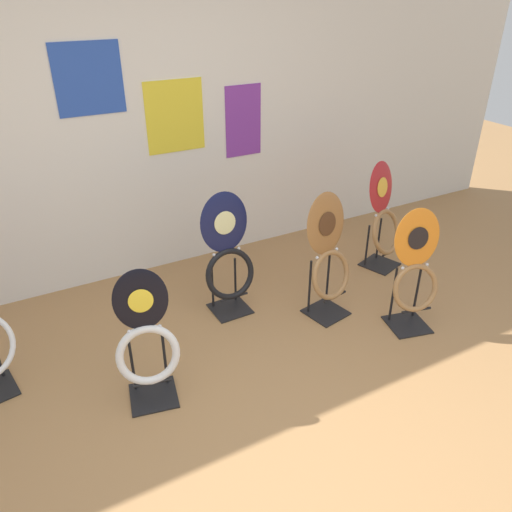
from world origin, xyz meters
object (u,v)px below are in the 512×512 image
toilet_seat_display_orange_sun (415,274)px  toilet_seat_display_jazz_black (147,344)px  toilet_seat_display_woodgrain (328,257)px  toilet_seat_display_crimson_swirl (384,220)px  toilet_seat_display_navy_moon (228,259)px

toilet_seat_display_orange_sun → toilet_seat_display_jazz_black: size_ratio=1.04×
toilet_seat_display_orange_sun → toilet_seat_display_jazz_black: (-1.88, 0.19, -0.03)m
toilet_seat_display_jazz_black → toilet_seat_display_woodgrain: 1.46m
toilet_seat_display_jazz_black → toilet_seat_display_woodgrain: bearing=9.2°
toilet_seat_display_jazz_black → toilet_seat_display_woodgrain: (1.44, 0.23, 0.07)m
toilet_seat_display_jazz_black → toilet_seat_display_woodgrain: size_ratio=0.91×
toilet_seat_display_orange_sun → toilet_seat_display_crimson_swirl: size_ratio=0.97×
toilet_seat_display_jazz_black → toilet_seat_display_navy_moon: bearing=37.1°
toilet_seat_display_crimson_swirl → toilet_seat_display_jazz_black: bearing=-165.2°
toilet_seat_display_jazz_black → toilet_seat_display_crimson_swirl: bearing=14.8°
toilet_seat_display_crimson_swirl → toilet_seat_display_navy_moon: (-1.47, 0.01, 0.01)m
toilet_seat_display_orange_sun → toilet_seat_display_navy_moon: (-1.06, 0.80, 0.01)m
toilet_seat_display_navy_moon → toilet_seat_display_orange_sun: bearing=-37.1°
toilet_seat_display_navy_moon → toilet_seat_display_woodgrain: bearing=-31.6°
toilet_seat_display_crimson_swirl → toilet_seat_display_woodgrain: 0.93m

